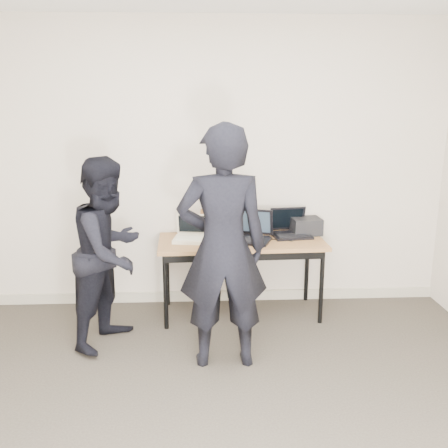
{
  "coord_description": "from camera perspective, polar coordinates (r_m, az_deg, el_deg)",
  "views": [
    {
      "loc": [
        -0.09,
        -2.44,
        1.97
      ],
      "look_at": [
        0.1,
        1.6,
        0.95
      ],
      "focal_mm": 40.0,
      "sensor_mm": 36.0,
      "label": 1
    }
  ],
  "objects": [
    {
      "name": "room",
      "position": [
        2.52,
        -0.52,
        -0.08
      ],
      "size": [
        4.6,
        4.6,
        2.8
      ],
      "color": "#3B352D",
      "rests_on": "ground"
    },
    {
      "name": "desk",
      "position": [
        4.55,
        2.0,
        -2.58
      ],
      "size": [
        1.52,
        0.7,
        0.72
      ],
      "rotation": [
        0.0,
        0.0,
        0.04
      ],
      "color": "olive",
      "rests_on": "ground"
    },
    {
      "name": "laptop_beige",
      "position": [
        4.53,
        -3.89,
        -1.32
      ],
      "size": [
        0.32,
        0.31,
        0.23
      ],
      "rotation": [
        0.0,
        0.0,
        -0.14
      ],
      "color": "beige",
      "rests_on": "desk"
    },
    {
      "name": "laptop_center",
      "position": [
        4.53,
        3.13,
        -1.09
      ],
      "size": [
        0.44,
        0.44,
        0.27
      ],
      "rotation": [
        0.0,
        0.0,
        -0.34
      ],
      "color": "black",
      "rests_on": "desk"
    },
    {
      "name": "laptop_right",
      "position": [
        4.72,
        7.55,
        -0.62
      ],
      "size": [
        0.39,
        0.38,
        0.25
      ],
      "rotation": [
        0.0,
        0.0,
        0.14
      ],
      "color": "black",
      "rests_on": "desk"
    },
    {
      "name": "leather_satchel",
      "position": [
        4.71,
        -0.4,
        0.35
      ],
      "size": [
        0.38,
        0.23,
        0.25
      ],
      "rotation": [
        0.0,
        0.0,
        -0.14
      ],
      "color": "brown",
      "rests_on": "desk"
    },
    {
      "name": "tissue",
      "position": [
        4.68,
        -0.03,
        2.23
      ],
      "size": [
        0.13,
        0.1,
        0.08
      ],
      "primitive_type": "ellipsoid",
      "rotation": [
        0.0,
        0.0,
        -0.03
      ],
      "color": "white",
      "rests_on": "leather_satchel"
    },
    {
      "name": "equipment_box",
      "position": [
        4.79,
        9.35,
        -0.22
      ],
      "size": [
        0.29,
        0.25,
        0.15
      ],
      "primitive_type": "cube",
      "rotation": [
        0.0,
        0.0,
        0.11
      ],
      "color": "black",
      "rests_on": "desk"
    },
    {
      "name": "power_brick",
      "position": [
        4.36,
        -0.7,
        -2.33
      ],
      "size": [
        0.08,
        0.05,
        0.03
      ],
      "primitive_type": "cube",
      "rotation": [
        0.0,
        0.0,
        -0.05
      ],
      "color": "black",
      "rests_on": "desk"
    },
    {
      "name": "cables",
      "position": [
        4.54,
        2.59,
        -1.8
      ],
      "size": [
        1.15,
        0.45,
        0.01
      ],
      "rotation": [
        0.0,
        0.0,
        0.06
      ],
      "color": "black",
      "rests_on": "desk"
    },
    {
      "name": "person_typist",
      "position": [
        3.64,
        -0.16,
        -2.81
      ],
      "size": [
        0.68,
        0.46,
        1.82
      ],
      "primitive_type": "imported",
      "rotation": [
        0.0,
        0.0,
        3.18
      ],
      "color": "black",
      "rests_on": "ground"
    },
    {
      "name": "person_observer",
      "position": [
        4.12,
        -12.97,
        -3.17
      ],
      "size": [
        0.85,
        0.93,
        1.54
      ],
      "primitive_type": "imported",
      "rotation": [
        0.0,
        0.0,
        1.13
      ],
      "color": "black",
      "rests_on": "ground"
    },
    {
      "name": "baseboard",
      "position": [
        5.05,
        -1.49,
        -8.2
      ],
      "size": [
        4.5,
        0.03,
        0.1
      ],
      "primitive_type": "cube",
      "color": "#ADA58F",
      "rests_on": "ground"
    }
  ]
}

